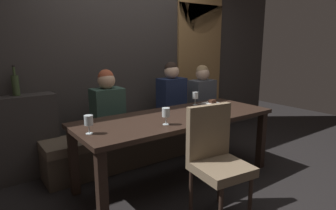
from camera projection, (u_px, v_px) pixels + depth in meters
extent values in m
plane|color=black|center=(176.00, 179.00, 3.25)|extent=(9.00, 9.00, 0.00)
cube|color=#383330|center=(122.00, 43.00, 3.89)|extent=(6.00, 0.12, 3.00)
cube|color=olive|center=(199.00, 71.00, 4.71)|extent=(0.90, 0.05, 2.10)
cylinder|color=#A07545|center=(201.00, 4.00, 4.48)|extent=(0.90, 0.05, 0.90)
cube|color=#2F2B29|center=(4.00, 141.00, 3.08)|extent=(1.10, 0.28, 0.95)
cube|color=black|center=(102.00, 190.00, 2.31)|extent=(0.08, 0.08, 0.69)
cube|color=black|center=(261.00, 140.00, 3.49)|extent=(0.08, 0.08, 0.69)
cube|color=black|center=(74.00, 161.00, 2.86)|extent=(0.08, 0.08, 0.69)
cube|color=black|center=(219.00, 127.00, 4.04)|extent=(0.08, 0.08, 0.69)
cube|color=#302119|center=(177.00, 118.00, 3.10)|extent=(2.20, 0.84, 0.04)
cube|color=#40352A|center=(144.00, 146.00, 3.77)|extent=(2.50, 0.40, 0.35)
cube|color=brown|center=(144.00, 130.00, 3.72)|extent=(2.50, 0.44, 0.10)
cylinder|color=#302119|center=(250.00, 198.00, 2.45)|extent=(0.04, 0.04, 0.42)
cylinder|color=#302119|center=(191.00, 193.00, 2.53)|extent=(0.04, 0.04, 0.42)
cylinder|color=#302119|center=(220.00, 182.00, 2.74)|extent=(0.04, 0.04, 0.42)
cube|color=#7F6B51|center=(221.00, 169.00, 2.44)|extent=(0.49, 0.49, 0.08)
cube|color=#7F6B51|center=(209.00, 131.00, 2.54)|extent=(0.44, 0.11, 0.48)
cube|color=#2D473D|center=(108.00, 111.00, 3.36)|extent=(0.36, 0.24, 0.54)
sphere|color=tan|center=(106.00, 81.00, 3.28)|extent=(0.20, 0.20, 0.20)
sphere|color=brown|center=(106.00, 77.00, 3.28)|extent=(0.18, 0.18, 0.18)
cube|color=#192342|center=(172.00, 100.00, 3.93)|extent=(0.36, 0.24, 0.59)
sphere|color=#DBB293|center=(172.00, 71.00, 3.84)|extent=(0.20, 0.20, 0.20)
sphere|color=black|center=(171.00, 69.00, 3.84)|extent=(0.18, 0.18, 0.18)
cube|color=#4C515B|center=(202.00, 98.00, 4.25)|extent=(0.36, 0.24, 0.52)
sphere|color=#DBB293|center=(203.00, 74.00, 4.17)|extent=(0.20, 0.20, 0.20)
sphere|color=#9E7F56|center=(202.00, 71.00, 4.17)|extent=(0.18, 0.18, 0.18)
cylinder|color=#384728|center=(16.00, 85.00, 3.08)|extent=(0.08, 0.08, 0.22)
cylinder|color=#384728|center=(14.00, 71.00, 3.04)|extent=(0.03, 0.03, 0.09)
cylinder|color=black|center=(13.00, 66.00, 3.03)|extent=(0.03, 0.03, 0.02)
cylinder|color=silver|center=(89.00, 133.00, 2.47)|extent=(0.06, 0.06, 0.00)
cylinder|color=silver|center=(89.00, 129.00, 2.47)|extent=(0.01, 0.01, 0.07)
cylinder|color=silver|center=(89.00, 120.00, 2.45)|extent=(0.08, 0.08, 0.08)
cylinder|color=silver|center=(195.00, 105.00, 3.63)|extent=(0.06, 0.06, 0.00)
cylinder|color=silver|center=(195.00, 102.00, 3.62)|extent=(0.01, 0.01, 0.07)
cylinder|color=silver|center=(195.00, 95.00, 3.60)|extent=(0.08, 0.08, 0.08)
cylinder|color=gold|center=(195.00, 97.00, 3.60)|extent=(0.07, 0.07, 0.04)
cylinder|color=silver|center=(166.00, 124.00, 2.75)|extent=(0.06, 0.06, 0.00)
cylinder|color=silver|center=(166.00, 120.00, 2.74)|extent=(0.01, 0.01, 0.07)
cylinder|color=silver|center=(166.00, 112.00, 2.73)|extent=(0.08, 0.08, 0.08)
cylinder|color=white|center=(217.00, 112.00, 3.21)|extent=(0.12, 0.12, 0.01)
cylinder|color=white|center=(217.00, 110.00, 3.20)|extent=(0.06, 0.06, 0.06)
cylinder|color=brown|center=(217.00, 108.00, 3.20)|extent=(0.05, 0.05, 0.01)
cube|color=white|center=(212.00, 103.00, 3.69)|extent=(0.19, 0.19, 0.01)
cube|color=#381E14|center=(212.00, 101.00, 3.69)|extent=(0.08, 0.06, 0.04)
cube|color=silver|center=(203.00, 105.00, 3.61)|extent=(0.02, 0.17, 0.01)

